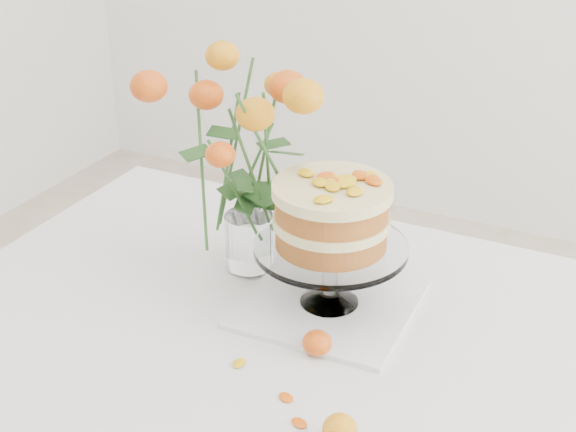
% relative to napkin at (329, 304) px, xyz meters
% --- Properties ---
extents(table, '(1.43, 0.93, 0.76)m').
position_rel_napkin_xyz_m(table, '(0.06, -0.11, -0.09)').
color(table, tan).
rests_on(table, ground).
extents(napkin, '(0.28, 0.28, 0.01)m').
position_rel_napkin_xyz_m(napkin, '(0.00, 0.00, 0.00)').
color(napkin, white).
rests_on(napkin, table).
extents(cake_stand, '(0.26, 0.26, 0.23)m').
position_rel_napkin_xyz_m(cake_stand, '(0.00, -0.00, 0.16)').
color(cake_stand, white).
rests_on(cake_stand, napkin).
extents(rose_vase, '(0.36, 0.36, 0.44)m').
position_rel_napkin_xyz_m(rose_vase, '(-0.18, 0.05, 0.25)').
color(rose_vase, white).
rests_on(rose_vase, table).
extents(loose_rose_near, '(0.08, 0.05, 0.04)m').
position_rel_napkin_xyz_m(loose_rose_near, '(0.14, -0.29, 0.02)').
color(loose_rose_near, orange).
rests_on(loose_rose_near, table).
extents(loose_rose_far, '(0.08, 0.05, 0.04)m').
position_rel_napkin_xyz_m(loose_rose_far, '(0.04, -0.13, 0.01)').
color(loose_rose_far, '#B84109').
rests_on(loose_rose_far, table).
extents(stray_petal_a, '(0.03, 0.02, 0.00)m').
position_rel_napkin_xyz_m(stray_petal_a, '(-0.06, -0.21, -0.00)').
color(stray_petal_a, '#E9B30E').
rests_on(stray_petal_a, table).
extents(stray_petal_b, '(0.03, 0.02, 0.00)m').
position_rel_napkin_xyz_m(stray_petal_b, '(0.04, -0.25, -0.00)').
color(stray_petal_b, '#E9B30E').
rests_on(stray_petal_b, table).
extents(stray_petal_c, '(0.03, 0.02, 0.00)m').
position_rel_napkin_xyz_m(stray_petal_c, '(0.08, -0.29, -0.00)').
color(stray_petal_c, '#E9B30E').
rests_on(stray_petal_c, table).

